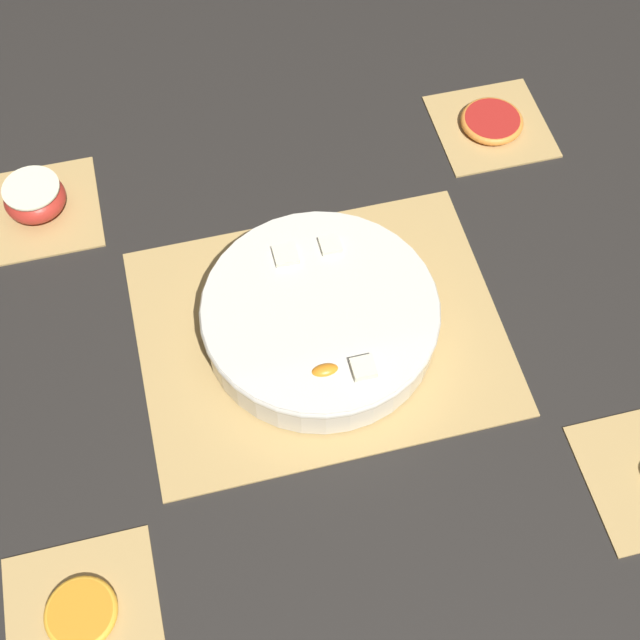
# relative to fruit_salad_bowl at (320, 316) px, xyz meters

# --- Properties ---
(ground_plane) EXTENTS (6.00, 6.00, 0.00)m
(ground_plane) POSITION_rel_fruit_salad_bowl_xyz_m (-0.00, -0.00, -0.04)
(ground_plane) COLOR black
(bamboo_mat_center) EXTENTS (0.45, 0.35, 0.01)m
(bamboo_mat_center) POSITION_rel_fruit_salad_bowl_xyz_m (-0.00, -0.00, -0.03)
(bamboo_mat_center) COLOR tan
(bamboo_mat_center) RESTS_ON ground_plane
(coaster_mat_near_left) EXTENTS (0.16, 0.16, 0.01)m
(coaster_mat_near_left) POSITION_rel_fruit_salad_bowl_xyz_m (-0.32, -0.27, -0.03)
(coaster_mat_near_left) COLOR tan
(coaster_mat_near_left) RESTS_ON ground_plane
(coaster_mat_far_left) EXTENTS (0.16, 0.16, 0.01)m
(coaster_mat_far_left) POSITION_rel_fruit_salad_bowl_xyz_m (-0.32, 0.27, -0.03)
(coaster_mat_far_left) COLOR tan
(coaster_mat_far_left) RESTS_ON ground_plane
(coaster_mat_far_right) EXTENTS (0.16, 0.16, 0.01)m
(coaster_mat_far_right) POSITION_rel_fruit_salad_bowl_xyz_m (0.32, 0.27, -0.03)
(coaster_mat_far_right) COLOR tan
(coaster_mat_far_right) RESTS_ON ground_plane
(fruit_salad_bowl) EXTENTS (0.29, 0.29, 0.06)m
(fruit_salad_bowl) POSITION_rel_fruit_salad_bowl_xyz_m (0.00, 0.00, 0.00)
(fruit_salad_bowl) COLOR silver
(fruit_salad_bowl) RESTS_ON bamboo_mat_center
(apple_half) EXTENTS (0.08, 0.08, 0.04)m
(apple_half) POSITION_rel_fruit_salad_bowl_xyz_m (-0.32, 0.27, -0.01)
(apple_half) COLOR #B72D23
(apple_half) RESTS_ON coaster_mat_far_left
(orange_slice_whole) EXTENTS (0.08, 0.08, 0.01)m
(orange_slice_whole) POSITION_rel_fruit_salad_bowl_xyz_m (-0.32, -0.27, -0.03)
(orange_slice_whole) COLOR orange
(orange_slice_whole) RESTS_ON coaster_mat_near_left
(grapefruit_slice) EXTENTS (0.09, 0.09, 0.01)m
(grapefruit_slice) POSITION_rel_fruit_salad_bowl_xyz_m (0.32, 0.27, -0.03)
(grapefruit_slice) COLOR #B2231E
(grapefruit_slice) RESTS_ON coaster_mat_far_right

